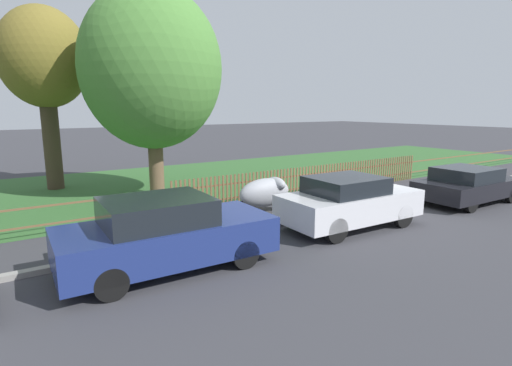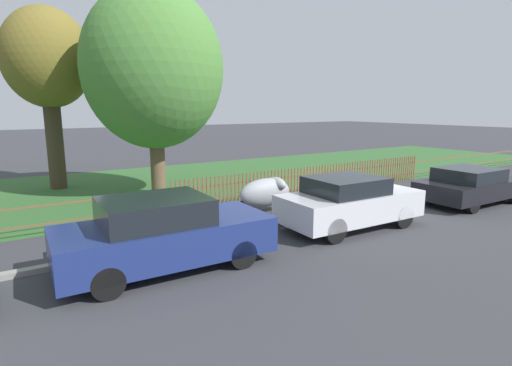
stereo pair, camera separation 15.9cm
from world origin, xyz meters
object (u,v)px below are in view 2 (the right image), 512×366
(parked_car_navy_estate, at_px, (349,202))
(tree_behind_motorcycle, at_px, (47,61))
(tree_mid_park, at_px, (153,69))
(parked_car_black_saloon, at_px, (164,233))
(parked_car_red_compact, at_px, (470,185))
(covered_motorcycle, at_px, (266,192))

(parked_car_navy_estate, bearing_deg, tree_behind_motorcycle, 121.86)
(tree_behind_motorcycle, distance_m, tree_mid_park, 4.53)
(tree_mid_park, bearing_deg, tree_behind_motorcycle, 132.37)
(parked_car_black_saloon, distance_m, parked_car_red_compact, 10.74)
(parked_car_black_saloon, xyz_separation_m, parked_car_navy_estate, (5.21, -0.03, -0.02))
(parked_car_black_saloon, distance_m, covered_motorcycle, 4.85)
(parked_car_navy_estate, relative_size, parked_car_red_compact, 1.01)
(parked_car_black_saloon, xyz_separation_m, covered_motorcycle, (4.18, 2.46, -0.09))
(parked_car_navy_estate, xyz_separation_m, parked_car_red_compact, (5.53, -0.23, -0.10))
(parked_car_black_saloon, bearing_deg, tree_behind_motorcycle, 95.81)
(parked_car_navy_estate, xyz_separation_m, tree_mid_park, (-2.89, 6.96, 3.87))
(parked_car_black_saloon, relative_size, covered_motorcycle, 2.26)
(parked_car_red_compact, xyz_separation_m, tree_mid_park, (-8.42, 7.18, 3.96))
(tree_behind_motorcycle, bearing_deg, parked_car_red_compact, -42.53)
(parked_car_red_compact, bearing_deg, tree_mid_park, 140.96)
(parked_car_black_saloon, xyz_separation_m, parked_car_red_compact, (10.74, -0.26, -0.11))
(parked_car_red_compact, relative_size, covered_motorcycle, 2.09)
(parked_car_navy_estate, bearing_deg, parked_car_red_compact, -0.47)
(parked_car_black_saloon, relative_size, parked_car_red_compact, 1.08)
(parked_car_navy_estate, distance_m, parked_car_red_compact, 5.54)
(covered_motorcycle, relative_size, tree_behind_motorcycle, 0.27)
(parked_car_red_compact, distance_m, covered_motorcycle, 7.09)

